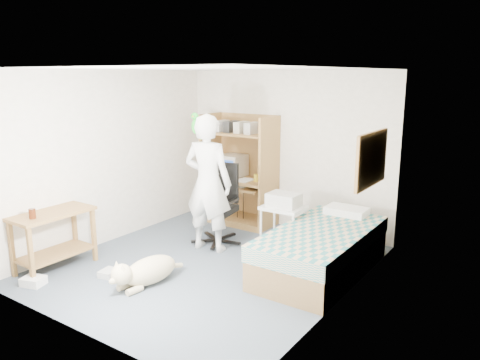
{
  "coord_description": "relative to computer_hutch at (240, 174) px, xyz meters",
  "views": [
    {
      "loc": [
        3.58,
        -4.49,
        2.43
      ],
      "look_at": [
        0.11,
        0.55,
        1.05
      ],
      "focal_mm": 35.0,
      "sensor_mm": 36.0,
      "label": 1
    }
  ],
  "objects": [
    {
      "name": "floor",
      "position": [
        0.7,
        -1.74,
        -0.82
      ],
      "size": [
        4.0,
        4.0,
        0.0
      ],
      "primitive_type": "plane",
      "color": "#43505C",
      "rests_on": "ground"
    },
    {
      "name": "wall_back",
      "position": [
        0.7,
        0.26,
        0.43
      ],
      "size": [
        3.6,
        0.02,
        2.5
      ],
      "primitive_type": "cube",
      "color": "beige",
      "rests_on": "floor"
    },
    {
      "name": "wall_right",
      "position": [
        2.5,
        -1.74,
        0.43
      ],
      "size": [
        0.02,
        4.0,
        2.5
      ],
      "primitive_type": "cube",
      "color": "beige",
      "rests_on": "floor"
    },
    {
      "name": "wall_left",
      "position": [
        -1.1,
        -1.74,
        0.43
      ],
      "size": [
        0.02,
        4.0,
        2.5
      ],
      "primitive_type": "cube",
      "color": "beige",
      "rests_on": "floor"
    },
    {
      "name": "ceiling",
      "position": [
        0.7,
        -1.74,
        1.68
      ],
      "size": [
        3.6,
        4.0,
        0.02
      ],
      "primitive_type": "cube",
      "color": "white",
      "rests_on": "wall_back"
    },
    {
      "name": "computer_hutch",
      "position": [
        0.0,
        0.0,
        0.0
      ],
      "size": [
        1.2,
        0.63,
        1.8
      ],
      "color": "olive",
      "rests_on": "floor"
    },
    {
      "name": "bed",
      "position": [
        2.0,
        -1.12,
        -0.53
      ],
      "size": [
        1.02,
        2.02,
        0.66
      ],
      "color": "brown",
      "rests_on": "floor"
    },
    {
      "name": "side_desk",
      "position": [
        -0.85,
        -2.94,
        -0.33
      ],
      "size": [
        0.5,
        1.0,
        0.75
      ],
      "color": "brown",
      "rests_on": "floor"
    },
    {
      "name": "corkboard",
      "position": [
        2.47,
        -0.84,
        0.63
      ],
      "size": [
        0.04,
        0.94,
        0.66
      ],
      "color": "olive",
      "rests_on": "wall_right"
    },
    {
      "name": "office_chair",
      "position": [
        0.28,
        -0.97,
        -0.41
      ],
      "size": [
        0.65,
        0.65,
        1.16
      ],
      "rotation": [
        0.0,
        0.0,
        0.17
      ],
      "color": "black",
      "rests_on": "floor"
    },
    {
      "name": "person",
      "position": [
        0.34,
        -1.29,
        0.14
      ],
      "size": [
        0.77,
        0.57,
        1.92
      ],
      "primitive_type": "imported",
      "rotation": [
        0.0,
        0.0,
        3.31
      ],
      "color": "white",
      "rests_on": "floor"
    },
    {
      "name": "parrot",
      "position": [
        0.14,
        -1.27,
        0.94
      ],
      "size": [
        0.14,
        0.25,
        0.39
      ],
      "rotation": [
        0.0,
        0.0,
        0.17
      ],
      "color": "#159322",
      "rests_on": "person"
    },
    {
      "name": "dog",
      "position": [
        0.45,
        -2.63,
        -0.65
      ],
      "size": [
        0.43,
        1.06,
        0.4
      ],
      "rotation": [
        0.0,
        0.0,
        -0.13
      ],
      "color": "beige",
      "rests_on": "floor"
    },
    {
      "name": "printer_cart",
      "position": [
        1.28,
        -0.81,
        -0.38
      ],
      "size": [
        0.57,
        0.46,
        0.67
      ],
      "rotation": [
        0.0,
        0.0,
        0.02
      ],
      "color": "silver",
      "rests_on": "floor"
    },
    {
      "name": "printer",
      "position": [
        1.28,
        -0.81,
        -0.06
      ],
      "size": [
        0.43,
        0.33,
        0.18
      ],
      "primitive_type": "cube",
      "rotation": [
        0.0,
        0.0,
        0.02
      ],
      "color": "#B5B6B0",
      "rests_on": "printer_cart"
    },
    {
      "name": "crt_monitor",
      "position": [
        -0.16,
        0.01,
        0.13
      ],
      "size": [
        0.38,
        0.41,
        0.36
      ],
      "rotation": [
        0.0,
        0.0,
        -0.0
      ],
      "color": "beige",
      "rests_on": "computer_hutch"
    },
    {
      "name": "keyboard",
      "position": [
        -0.01,
        -0.16,
        -0.15
      ],
      "size": [
        0.46,
        0.19,
        0.03
      ],
      "primitive_type": "cube",
      "rotation": [
        0.0,
        0.0,
        0.06
      ],
      "color": "beige",
      "rests_on": "computer_hutch"
    },
    {
      "name": "pencil_cup",
      "position": [
        0.37,
        -0.09,
        -0.0
      ],
      "size": [
        0.08,
        0.08,
        0.12
      ],
      "primitive_type": "cylinder",
      "color": "yellow",
      "rests_on": "computer_hutch"
    },
    {
      "name": "drink_glass",
      "position": [
        -0.8,
        -3.23,
        -0.01
      ],
      "size": [
        0.08,
        0.08,
        0.12
      ],
      "primitive_type": "cylinder",
      "color": "#411A0A",
      "rests_on": "side_desk"
    },
    {
      "name": "floor_box_a",
      "position": [
        -0.63,
        -3.4,
        -0.77
      ],
      "size": [
        0.3,
        0.27,
        0.1
      ],
      "primitive_type": "cube",
      "rotation": [
        0.0,
        0.0,
        0.32
      ],
      "color": "white",
      "rests_on": "floor"
    },
    {
      "name": "floor_box_b",
      "position": [
        -0.1,
        -2.73,
        -0.78
      ],
      "size": [
        0.22,
        0.25,
        0.08
      ],
      "primitive_type": "cube",
      "rotation": [
        0.0,
        0.0,
        0.19
      ],
      "color": "#B5B6B1",
      "rests_on": "floor"
    }
  ]
}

